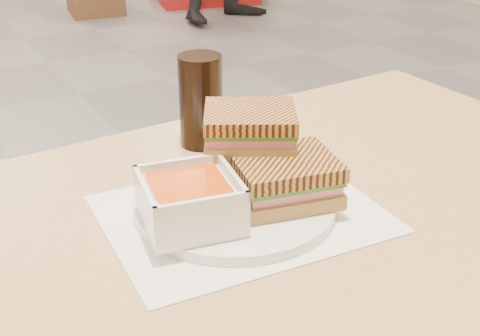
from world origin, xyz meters
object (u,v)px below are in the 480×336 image
plate (235,205)px  cola_glass (201,101)px  main_table (256,283)px  soup_bowl (190,203)px  panini_lower (285,179)px

plate → cola_glass: 0.24m
main_table → soup_bowl: 0.19m
plate → panini_lower: panini_lower is taller
plate → cola_glass: (0.06, 0.22, 0.07)m
soup_bowl → cola_glass: cola_glass is taller
main_table → soup_bowl: bearing=-179.3°
main_table → panini_lower: 0.17m
main_table → soup_bowl: (-0.10, -0.00, 0.16)m
main_table → soup_bowl: size_ratio=9.14×
plate → soup_bowl: (-0.08, -0.02, 0.04)m
plate → soup_bowl: bearing=-163.3°
main_table → panini_lower: size_ratio=8.15×
soup_bowl → cola_glass: size_ratio=0.90×
soup_bowl → panini_lower: bearing=-2.6°
soup_bowl → cola_glass: 0.28m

